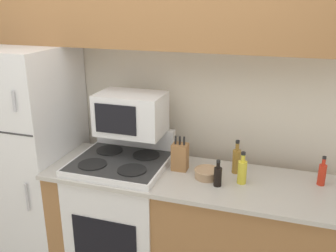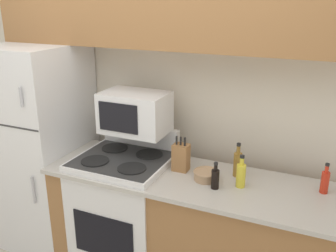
# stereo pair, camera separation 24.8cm
# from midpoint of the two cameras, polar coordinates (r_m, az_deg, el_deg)

# --- Properties ---
(wall_back) EXTENTS (8.00, 0.05, 2.55)m
(wall_back) POSITION_cam_midpoint_polar(r_m,az_deg,el_deg) (2.95, -2.71, 3.95)
(wall_back) COLOR beige
(wall_back) RESTS_ON ground_plane
(lower_cabinets) EXTENTS (2.01, 0.65, 0.88)m
(lower_cabinets) POSITION_cam_midpoint_polar(r_m,az_deg,el_deg) (2.82, 0.59, -15.51)
(lower_cabinets) COLOR #9E6B3D
(lower_cabinets) RESTS_ON ground_plane
(refrigerator) EXTENTS (0.64, 0.74, 1.70)m
(refrigerator) POSITION_cam_midpoint_polar(r_m,az_deg,el_deg) (3.26, -21.98, -3.84)
(refrigerator) COLOR white
(refrigerator) RESTS_ON ground_plane
(stove) EXTENTS (0.67, 0.63, 1.09)m
(stove) POSITION_cam_midpoint_polar(r_m,az_deg,el_deg) (2.96, -9.37, -13.08)
(stove) COLOR white
(stove) RESTS_ON ground_plane
(microwave) EXTENTS (0.48, 0.33, 0.30)m
(microwave) POSITION_cam_midpoint_polar(r_m,az_deg,el_deg) (2.74, -8.27, 1.85)
(microwave) COLOR white
(microwave) RESTS_ON stove
(knife_block) EXTENTS (0.11, 0.09, 0.25)m
(knife_block) POSITION_cam_midpoint_polar(r_m,az_deg,el_deg) (2.63, -0.86, -4.74)
(knife_block) COLOR #9E6B3D
(knife_block) RESTS_ON lower_cabinets
(bowl) EXTENTS (0.17, 0.17, 0.06)m
(bowl) POSITION_cam_midpoint_polar(r_m,az_deg,el_deg) (2.55, 3.17, -7.24)
(bowl) COLOR tan
(bowl) RESTS_ON lower_cabinets
(bottle_cooking_spray) EXTENTS (0.06, 0.06, 0.22)m
(bottle_cooking_spray) POSITION_cam_midpoint_polar(r_m,az_deg,el_deg) (2.48, 8.43, -6.87)
(bottle_cooking_spray) COLOR gold
(bottle_cooking_spray) RESTS_ON lower_cabinets
(bottle_vinegar) EXTENTS (0.06, 0.06, 0.24)m
(bottle_vinegar) POSITION_cam_midpoint_polar(r_m,az_deg,el_deg) (2.61, 7.72, -5.24)
(bottle_vinegar) COLOR olive
(bottle_vinegar) RESTS_ON lower_cabinets
(bottle_soy_sauce) EXTENTS (0.05, 0.05, 0.18)m
(bottle_soy_sauce) POSITION_cam_midpoint_polar(r_m,az_deg,el_deg) (2.43, 4.69, -7.65)
(bottle_soy_sauce) COLOR black
(bottle_soy_sauce) RESTS_ON lower_cabinets
(bottle_hot_sauce) EXTENTS (0.05, 0.05, 0.20)m
(bottle_hot_sauce) POSITION_cam_midpoint_polar(r_m,az_deg,el_deg) (2.59, 19.92, -6.92)
(bottle_hot_sauce) COLOR red
(bottle_hot_sauce) RESTS_ON lower_cabinets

